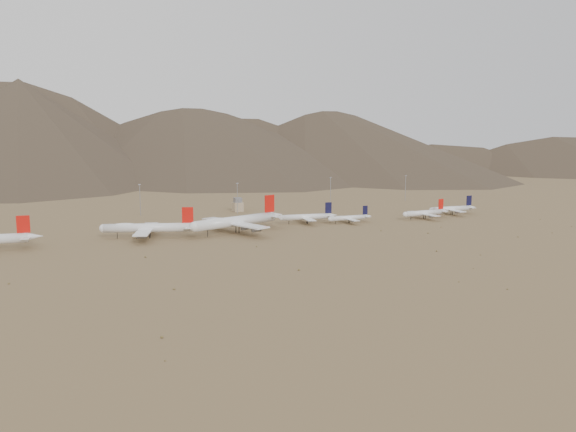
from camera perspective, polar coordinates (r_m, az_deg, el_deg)
name	(u,v)px	position (r m, az deg, el deg)	size (l,w,h in m)	color
ground	(256,237)	(361.24, -3.32, -2.15)	(3000.00, 3000.00, 0.00)	olive
mountain_ridge	(97,93)	(1241.25, -18.83, 11.72)	(4400.00, 1000.00, 300.00)	#4F3F2F
widebody_centre	(148,228)	(367.09, -14.01, -1.15)	(63.19, 50.33, 19.53)	white
widebody_east	(236,221)	(376.15, -5.28, -0.51)	(75.58, 60.23, 23.38)	white
narrowbody_a	(308,217)	(416.23, 2.00, -0.08)	(45.77, 33.22, 15.15)	white
narrowbody_b	(350,218)	(419.99, 6.28, -0.17)	(37.42, 26.70, 12.35)	white
narrowbody_c	(425,213)	(451.16, 13.76, 0.32)	(45.00, 32.36, 14.85)	white
narrowbody_d	(452,209)	(481.15, 16.36, 0.72)	(45.91, 32.99, 15.14)	white
control_tower	(238,205)	(482.07, -5.13, 1.08)	(8.00, 8.00, 12.00)	tan
mast_west	(140,198)	(471.34, -14.80, 1.76)	(2.00, 0.60, 25.70)	gray
mast_centre	(237,197)	(469.58, -5.16, 1.98)	(2.00, 0.60, 25.70)	gray
mast_east	(331,189)	(533.69, 4.34, 2.74)	(2.00, 0.60, 25.70)	gray
mast_far_east	(405,187)	(569.45, 11.85, 2.93)	(2.00, 0.60, 25.70)	gray
desert_scrub	(346,263)	(288.58, 5.95, -4.76)	(434.90, 167.34, 0.91)	brown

